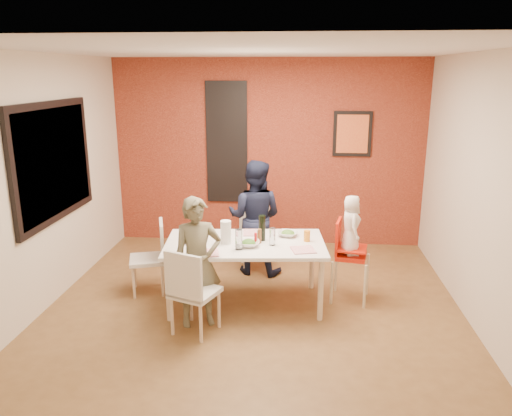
# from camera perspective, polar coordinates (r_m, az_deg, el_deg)

# --- Properties ---
(ground) EXTENTS (4.50, 4.50, 0.00)m
(ground) POSITION_cam_1_polar(r_m,az_deg,el_deg) (5.59, -0.28, -11.27)
(ground) COLOR brown
(ground) RESTS_ON ground
(ceiling) EXTENTS (4.50, 4.50, 0.02)m
(ceiling) POSITION_cam_1_polar(r_m,az_deg,el_deg) (5.00, -0.32, 17.61)
(ceiling) COLOR silver
(ceiling) RESTS_ON wall_back
(wall_back) EXTENTS (4.50, 0.02, 2.70)m
(wall_back) POSITION_cam_1_polar(r_m,az_deg,el_deg) (7.33, 1.38, 6.28)
(wall_back) COLOR beige
(wall_back) RESTS_ON ground
(wall_front) EXTENTS (4.50, 0.02, 2.70)m
(wall_front) POSITION_cam_1_polar(r_m,az_deg,el_deg) (2.99, -4.42, -7.30)
(wall_front) COLOR beige
(wall_front) RESTS_ON ground
(wall_left) EXTENTS (0.02, 4.50, 2.70)m
(wall_left) POSITION_cam_1_polar(r_m,az_deg,el_deg) (5.79, -23.10, 2.61)
(wall_left) COLOR beige
(wall_left) RESTS_ON ground
(wall_right) EXTENTS (0.02, 4.50, 2.70)m
(wall_right) POSITION_cam_1_polar(r_m,az_deg,el_deg) (5.40, 24.19, 1.67)
(wall_right) COLOR beige
(wall_right) RESTS_ON ground
(brick_accent_wall) EXTENTS (4.50, 0.02, 2.70)m
(brick_accent_wall) POSITION_cam_1_polar(r_m,az_deg,el_deg) (7.31, 1.37, 6.25)
(brick_accent_wall) COLOR maroon
(brick_accent_wall) RESTS_ON ground
(picture_window_frame) EXTENTS (0.05, 1.70, 1.30)m
(picture_window_frame) POSITION_cam_1_polar(r_m,az_deg,el_deg) (5.91, -22.15, 4.94)
(picture_window_frame) COLOR black
(picture_window_frame) RESTS_ON wall_left
(picture_window_pane) EXTENTS (0.02, 1.55, 1.15)m
(picture_window_pane) POSITION_cam_1_polar(r_m,az_deg,el_deg) (5.90, -22.02, 4.94)
(picture_window_pane) COLOR black
(picture_window_pane) RESTS_ON wall_left
(glassblock_strip) EXTENTS (0.55, 0.03, 1.70)m
(glassblock_strip) POSITION_cam_1_polar(r_m,az_deg,el_deg) (7.34, -3.35, 7.45)
(glassblock_strip) COLOR silver
(glassblock_strip) RESTS_ON wall_back
(glassblock_surround) EXTENTS (0.60, 0.03, 1.76)m
(glassblock_surround) POSITION_cam_1_polar(r_m,az_deg,el_deg) (7.33, -3.36, 7.44)
(glassblock_surround) COLOR black
(glassblock_surround) RESTS_ON wall_back
(art_print_frame) EXTENTS (0.54, 0.03, 0.64)m
(art_print_frame) POSITION_cam_1_polar(r_m,az_deg,el_deg) (7.27, 10.95, 8.32)
(art_print_frame) COLOR black
(art_print_frame) RESTS_ON wall_back
(art_print_canvas) EXTENTS (0.44, 0.01, 0.54)m
(art_print_canvas) POSITION_cam_1_polar(r_m,az_deg,el_deg) (7.26, 10.96, 8.31)
(art_print_canvas) COLOR orange
(art_print_canvas) RESTS_ON wall_back
(dining_table) EXTENTS (1.80, 1.11, 0.71)m
(dining_table) POSITION_cam_1_polar(r_m,az_deg,el_deg) (5.43, -1.25, -4.58)
(dining_table) COLOR white
(dining_table) RESTS_ON ground
(chair_near) EXTENTS (0.53, 0.53, 0.88)m
(chair_near) POSITION_cam_1_polar(r_m,az_deg,el_deg) (4.89, -7.52, -9.09)
(chair_near) COLOR silver
(chair_near) RESTS_ON ground
(chair_far) EXTENTS (0.48, 0.48, 0.87)m
(chair_far) POSITION_cam_1_polar(r_m,az_deg,el_deg) (6.57, -0.09, -2.54)
(chair_far) COLOR silver
(chair_far) RESTS_ON ground
(chair_left) EXTENTS (0.49, 0.49, 0.85)m
(chair_left) POSITION_cam_1_polar(r_m,az_deg,el_deg) (5.91, -11.63, -5.08)
(chair_left) COLOR silver
(chair_left) RESTS_ON ground
(high_chair) EXTENTS (0.45, 0.45, 0.93)m
(high_chair) POSITION_cam_1_polar(r_m,az_deg,el_deg) (5.66, 10.39, -5.03)
(high_chair) COLOR red
(high_chair) RESTS_ON ground
(child_near) EXTENTS (0.57, 0.47, 1.33)m
(child_near) POSITION_cam_1_polar(r_m,az_deg,el_deg) (5.02, -6.69, -6.20)
(child_near) COLOR brown
(child_near) RESTS_ON ground
(child_far) EXTENTS (0.80, 0.67, 1.46)m
(child_far) POSITION_cam_1_polar(r_m,az_deg,el_deg) (6.27, -0.14, -1.08)
(child_far) COLOR black
(child_far) RESTS_ON ground
(toddler) EXTENTS (0.26, 0.36, 0.67)m
(toddler) POSITION_cam_1_polar(r_m,az_deg,el_deg) (5.55, 10.79, -1.93)
(toddler) COLOR silver
(toddler) RESTS_ON high_chair
(plate_near_left) EXTENTS (0.27, 0.27, 0.01)m
(plate_near_left) POSITION_cam_1_polar(r_m,az_deg,el_deg) (5.11, -5.60, -5.13)
(plate_near_left) COLOR white
(plate_near_left) RESTS_ON dining_table
(plate_far_mid) EXTENTS (0.27, 0.27, 0.01)m
(plate_far_mid) POSITION_cam_1_polar(r_m,az_deg,el_deg) (5.71, -0.22, -2.83)
(plate_far_mid) COLOR silver
(plate_far_mid) RESTS_ON dining_table
(plate_near_right) EXTENTS (0.28, 0.28, 0.01)m
(plate_near_right) POSITION_cam_1_polar(r_m,az_deg,el_deg) (5.20, 5.41, -4.78)
(plate_near_right) COLOR white
(plate_near_right) RESTS_ON dining_table
(plate_far_left) EXTENTS (0.23, 0.23, 0.01)m
(plate_far_left) POSITION_cam_1_polar(r_m,az_deg,el_deg) (5.74, -7.23, -2.88)
(plate_far_left) COLOR white
(plate_far_left) RESTS_ON dining_table
(salad_bowl_a) EXTENTS (0.25, 0.25, 0.06)m
(salad_bowl_a) POSITION_cam_1_polar(r_m,az_deg,el_deg) (5.29, -0.86, -4.08)
(salad_bowl_a) COLOR white
(salad_bowl_a) RESTS_ON dining_table
(salad_bowl_b) EXTENTS (0.26, 0.26, 0.05)m
(salad_bowl_b) POSITION_cam_1_polar(r_m,az_deg,el_deg) (5.62, 3.67, -2.97)
(salad_bowl_b) COLOR silver
(salad_bowl_b) RESTS_ON dining_table
(wine_bottle) EXTENTS (0.07, 0.07, 0.28)m
(wine_bottle) POSITION_cam_1_polar(r_m,az_deg,el_deg) (5.44, 0.69, -2.30)
(wine_bottle) COLOR black
(wine_bottle) RESTS_ON dining_table
(wine_glass_a) EXTENTS (0.08, 0.08, 0.22)m
(wine_glass_a) POSITION_cam_1_polar(r_m,az_deg,el_deg) (5.17, -1.98, -3.62)
(wine_glass_a) COLOR silver
(wine_glass_a) RESTS_ON dining_table
(wine_glass_b) EXTENTS (0.07, 0.07, 0.19)m
(wine_glass_b) POSITION_cam_1_polar(r_m,az_deg,el_deg) (5.30, 1.87, -3.29)
(wine_glass_b) COLOR white
(wine_glass_b) RESTS_ON dining_table
(paper_towel_roll) EXTENTS (0.11, 0.11, 0.25)m
(paper_towel_roll) POSITION_cam_1_polar(r_m,az_deg,el_deg) (5.34, -3.47, -2.79)
(paper_towel_roll) COLOR white
(paper_towel_roll) RESTS_ON dining_table
(condiment_red) EXTENTS (0.03, 0.03, 0.12)m
(condiment_red) POSITION_cam_1_polar(r_m,az_deg,el_deg) (5.34, -0.04, -3.51)
(condiment_red) COLOR red
(condiment_red) RESTS_ON dining_table
(condiment_green) EXTENTS (0.03, 0.03, 0.13)m
(condiment_green) POSITION_cam_1_polar(r_m,az_deg,el_deg) (5.42, 0.31, -3.22)
(condiment_green) COLOR #2A7125
(condiment_green) RESTS_ON dining_table
(condiment_brown) EXTENTS (0.04, 0.04, 0.16)m
(condiment_brown) POSITION_cam_1_polar(r_m,az_deg,el_deg) (5.37, 0.41, -3.22)
(condiment_brown) COLOR brown
(condiment_brown) RESTS_ON dining_table
(sippy_cup) EXTENTS (0.07, 0.07, 0.12)m
(sippy_cup) POSITION_cam_1_polar(r_m,az_deg,el_deg) (5.46, 5.84, -3.19)
(sippy_cup) COLOR orange
(sippy_cup) RESTS_ON dining_table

